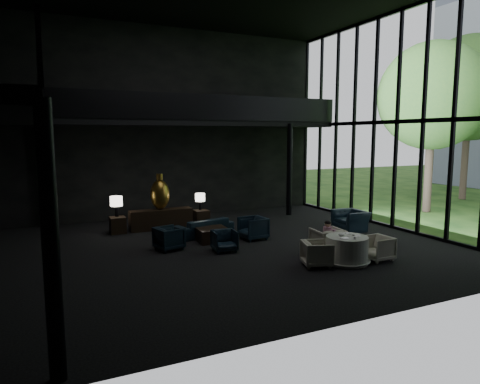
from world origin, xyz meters
name	(u,v)px	position (x,y,z in m)	size (l,w,h in m)	color
floor	(224,248)	(0.00, 0.00, 0.00)	(14.00, 12.00, 0.02)	black
wall_back	(169,124)	(0.00, 6.00, 4.00)	(14.00, 0.04, 8.00)	black
wall_front	(357,107)	(0.00, -6.00, 4.00)	(14.00, 0.04, 8.00)	black
curtain_wall	(397,122)	(6.95, 0.00, 4.00)	(0.20, 12.00, 8.00)	black
mezzanine_back	(199,123)	(1.00, 5.00, 4.00)	(12.00, 2.00, 0.25)	black
railing_left	(39,91)	(-5.00, 0.00, 4.60)	(0.06, 12.00, 1.00)	black
railing_back	(208,107)	(1.00, 4.00, 4.60)	(12.00, 0.06, 1.00)	black
column_sw	(51,245)	(-5.00, -5.70, 2.00)	(0.24, 0.24, 4.00)	black
column_nw	(44,175)	(-5.00, 5.70, 2.00)	(0.24, 0.24, 4.00)	black
column_ne	(289,170)	(4.80, 4.00, 2.00)	(0.24, 0.24, 4.00)	black
tree_near	(433,96)	(11.00, 2.00, 5.23)	(4.80, 4.80, 7.65)	#382D23
tree_far	(470,89)	(16.00, 4.00, 5.99)	(5.60, 5.60, 8.80)	#382D23
console	(161,219)	(-1.08, 3.54, 0.37)	(2.34, 0.53, 0.74)	black
bronze_urn	(160,194)	(-1.08, 3.62, 1.31)	(0.71, 0.71, 1.33)	olive
side_table_left	(118,225)	(-2.68, 3.50, 0.30)	(0.54, 0.54, 0.59)	black
table_lamp_left	(116,202)	(-2.68, 3.63, 1.12)	(0.44, 0.44, 0.73)	black
side_table_right	(201,218)	(0.52, 3.52, 0.30)	(0.55, 0.55, 0.60)	black
table_lamp_right	(200,198)	(0.52, 3.65, 1.06)	(0.38, 0.38, 0.64)	black
sofa	(204,224)	(0.00, 1.84, 0.41)	(2.09, 0.61, 0.82)	black
lounge_armchair_west	(169,237)	(-1.61, 0.54, 0.40)	(0.77, 0.72, 0.80)	black
lounge_armchair_east	(253,226)	(1.34, 0.65, 0.45)	(0.88, 0.82, 0.90)	#203849
lounge_armchair_south	(224,241)	(-0.14, -0.36, 0.33)	(0.65, 0.61, 0.67)	#142A3D
window_armchair	(351,216)	(5.23, 0.34, 0.53)	(1.21, 0.79, 1.06)	#1A2939
coffee_table	(212,235)	(-0.03, 0.98, 0.22)	(0.99, 0.99, 0.44)	black
dining_table	(347,251)	(2.44, -2.89, 0.33)	(1.30, 1.30, 0.75)	white
dining_chair_north	(327,238)	(2.51, -1.92, 0.47)	(0.91, 0.86, 0.94)	beige
dining_chair_east	(377,247)	(3.41, -3.03, 0.37)	(0.71, 0.67, 0.73)	beige
dining_chair_west	(317,253)	(1.54, -2.78, 0.37)	(0.72, 0.67, 0.74)	beige
child	(328,230)	(2.47, -1.97, 0.74)	(0.27, 0.27, 0.58)	#C79DAF
plate_a	(345,238)	(2.25, -3.02, 0.76)	(0.25, 0.25, 0.02)	white
plate_b	(348,233)	(2.69, -2.64, 0.76)	(0.21, 0.21, 0.01)	white
saucer	(358,236)	(2.74, -2.97, 0.76)	(0.13, 0.13, 0.01)	white
coffee_cup	(354,235)	(2.65, -2.92, 0.79)	(0.07, 0.07, 0.05)	white
cereal_bowl	(341,235)	(2.32, -2.79, 0.79)	(0.15, 0.15, 0.08)	white
cream_pot	(355,238)	(2.44, -3.21, 0.78)	(0.06, 0.06, 0.07)	#99999E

